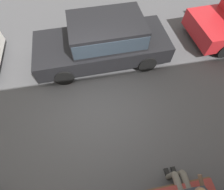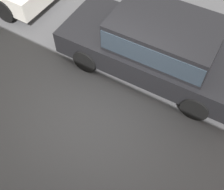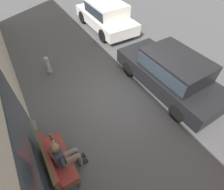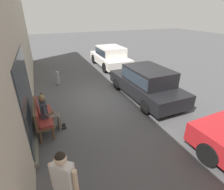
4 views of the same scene
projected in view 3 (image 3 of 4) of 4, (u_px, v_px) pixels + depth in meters
The scene contains 6 objects.
ground_plane at pixel (122, 97), 6.61m from camera, with size 60.00×60.00×0.00m, color #4C4C4F.
bench at pixel (55, 159), 4.34m from camera, with size 1.49×0.55×1.05m.
person_on_phone at pixel (64, 155), 4.28m from camera, with size 0.73×0.74×1.38m.
parked_car_mid at pixel (171, 71), 6.39m from camera, with size 4.41×1.95×1.48m.
parked_car_far at pixel (106, 15), 9.75m from camera, with size 4.23×1.98×1.49m.
fire_hydrant at pixel (48, 65), 7.29m from camera, with size 0.38×0.26×0.81m.
Camera 3 is at (-3.64, 2.60, 4.88)m, focal length 28.00 mm.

